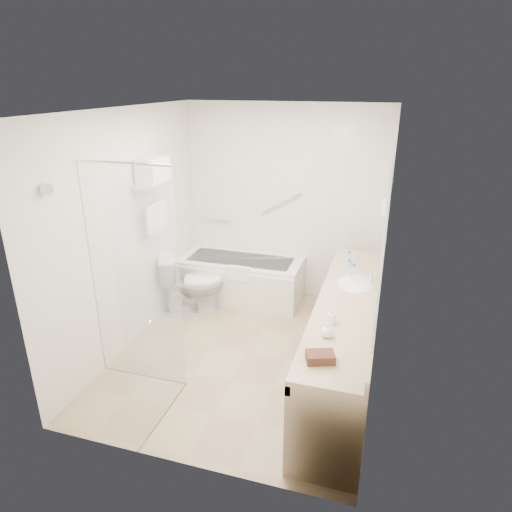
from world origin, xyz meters
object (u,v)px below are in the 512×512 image
(water_bottle_left, at_px, (353,274))
(amenity_basket, at_px, (320,357))
(bathtub, at_px, (241,278))
(vanity_counter, at_px, (346,320))
(toilet, at_px, (192,284))

(water_bottle_left, bearing_deg, amenity_basket, -93.56)
(bathtub, height_order, amenity_basket, amenity_basket)
(amenity_basket, bearing_deg, bathtub, 120.53)
(vanity_counter, bearing_deg, water_bottle_left, 89.66)
(bathtub, relative_size, vanity_counter, 0.59)
(bathtub, distance_m, toilet, 0.71)
(amenity_basket, xyz_separation_m, water_bottle_left, (0.09, 1.42, 0.06))
(bathtub, bearing_deg, amenity_basket, -59.47)
(bathtub, distance_m, water_bottle_left, 1.95)
(vanity_counter, distance_m, water_bottle_left, 0.48)
(amenity_basket, relative_size, water_bottle_left, 0.93)
(bathtub, xyz_separation_m, vanity_counter, (1.52, -1.39, 0.36))
(toilet, relative_size, water_bottle_left, 3.55)
(vanity_counter, relative_size, amenity_basket, 13.38)
(vanity_counter, relative_size, water_bottle_left, 12.49)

